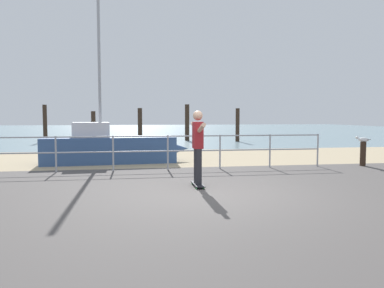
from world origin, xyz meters
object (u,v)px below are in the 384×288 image
Objects in this scene: sailboat at (114,148)px; skateboarder at (198,143)px; seagull at (363,139)px; skateboard at (198,184)px; bollard_short at (363,154)px.

skateboarder is at bearing -66.83° from sailboat.
skateboarder reaches higher than seagull.
sailboat reaches higher than skateboard.
skateboard is at bearing -155.91° from bollard_short.
seagull is at bearing 24.23° from skateboarder.
sailboat is at bearing 113.17° from skateboarder.
skateboard is 0.95m from skateboarder.
skateboard is 6.40m from bollard_short.
skateboard is 0.48× the size of skateboarder.
seagull is (-0.01, 0.01, 0.47)m from bollard_short.
seagull reaches higher than bollard_short.
skateboarder reaches higher than bollard_short.
skateboarder is 2.09× the size of bollard_short.
skateboarder is 6.43m from bollard_short.
sailboat reaches higher than seagull.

